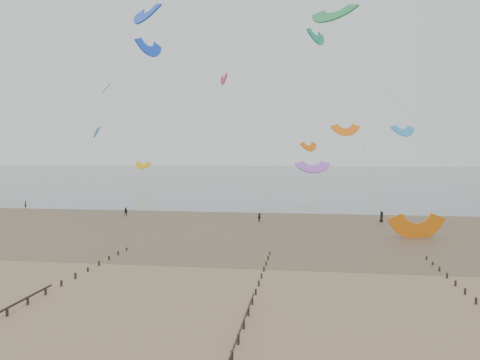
% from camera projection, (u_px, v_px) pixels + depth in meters
% --- Properties ---
extents(ground, '(500.00, 500.00, 0.00)m').
position_uv_depth(ground, '(219.00, 281.00, 44.80)').
color(ground, brown).
rests_on(ground, ground).
extents(sea_and_shore, '(500.00, 665.00, 0.03)m').
position_uv_depth(sea_and_shore, '(233.00, 225.00, 79.36)').
color(sea_and_shore, '#475654').
rests_on(sea_and_shore, ground).
extents(kitesurfer_lead, '(0.69, 0.62, 1.58)m').
position_uv_depth(kitesurfer_lead, '(25.00, 205.00, 102.17)').
color(kitesurfer_lead, black).
rests_on(kitesurfer_lead, ground).
extents(kitesurfers, '(161.12, 19.81, 1.89)m').
position_uv_depth(kitesurfers, '(358.00, 213.00, 88.51)').
color(kitesurfers, black).
rests_on(kitesurfers, ground).
extents(grounded_kite, '(7.99, 6.81, 3.85)m').
position_uv_depth(grounded_kite, '(417.00, 238.00, 67.14)').
color(grounded_kite, orange).
rests_on(grounded_kite, ground).
extents(kites_airborne, '(242.74, 113.08, 37.86)m').
position_uv_depth(kites_airborne, '(265.00, 117.00, 130.79)').
color(kites_airborne, '#2E96D1').
rests_on(kites_airborne, ground).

